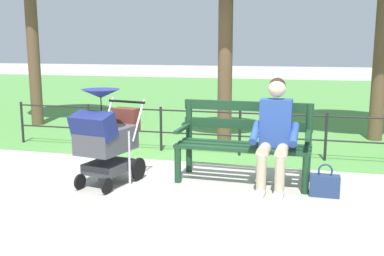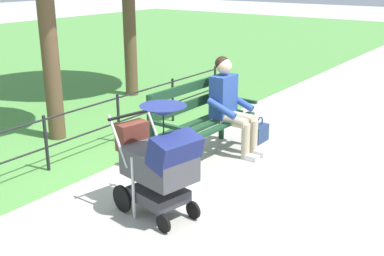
{
  "view_description": "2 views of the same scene",
  "coord_description": "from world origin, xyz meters",
  "px_view_note": "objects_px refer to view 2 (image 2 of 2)",
  "views": [
    {
      "loc": [
        -1.55,
        5.22,
        1.65
      ],
      "look_at": [
        -0.25,
        0.12,
        0.67
      ],
      "focal_mm": 42.03,
      "sensor_mm": 36.0,
      "label": 1
    },
    {
      "loc": [
        3.97,
        3.21,
        2.33
      ],
      "look_at": [
        -0.24,
        0.2,
        0.61
      ],
      "focal_mm": 44.7,
      "sensor_mm": 36.0,
      "label": 2
    }
  ],
  "objects_px": {
    "handbag": "(260,133)",
    "park_bench": "(200,118)",
    "person_on_bench": "(230,103)",
    "stroller": "(159,160)"
  },
  "relations": [
    {
      "from": "park_bench",
      "to": "handbag",
      "type": "height_order",
      "value": "park_bench"
    },
    {
      "from": "handbag",
      "to": "park_bench",
      "type": "bearing_deg",
      "value": -21.77
    },
    {
      "from": "stroller",
      "to": "person_on_bench",
      "type": "bearing_deg",
      "value": -169.04
    },
    {
      "from": "person_on_bench",
      "to": "handbag",
      "type": "relative_size",
      "value": 3.45
    },
    {
      "from": "park_bench",
      "to": "person_on_bench",
      "type": "relative_size",
      "value": 1.27
    },
    {
      "from": "person_on_bench",
      "to": "handbag",
      "type": "distance_m",
      "value": 0.81
    },
    {
      "from": "park_bench",
      "to": "stroller",
      "type": "bearing_deg",
      "value": 21.07
    },
    {
      "from": "park_bench",
      "to": "handbag",
      "type": "distance_m",
      "value": 1.09
    },
    {
      "from": "handbag",
      "to": "stroller",
      "type": "bearing_deg",
      "value": 4.97
    },
    {
      "from": "park_bench",
      "to": "handbag",
      "type": "relative_size",
      "value": 4.37
    }
  ]
}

